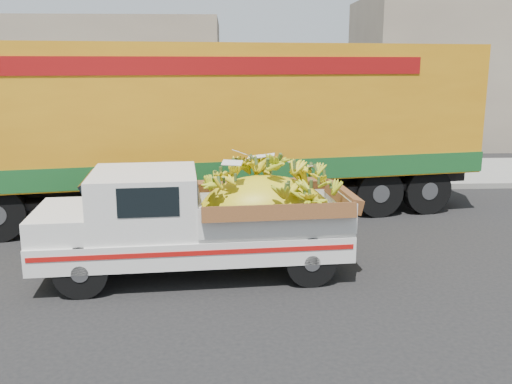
{
  "coord_description": "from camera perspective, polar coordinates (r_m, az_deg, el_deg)",
  "views": [
    {
      "loc": [
        1.3,
        -9.75,
        3.42
      ],
      "look_at": [
        1.79,
        -0.09,
        1.21
      ],
      "focal_mm": 40.0,
      "sensor_mm": 36.0,
      "label": 1
    }
  ],
  "objects": [
    {
      "name": "ground",
      "position": [
        10.41,
        -9.98,
        -6.51
      ],
      "size": [
        100.0,
        100.0,
        0.0
      ],
      "primitive_type": "plane",
      "color": "black",
      "rests_on": "ground"
    },
    {
      "name": "sidewalk",
      "position": [
        17.64,
        -7.09,
        1.82
      ],
      "size": [
        60.0,
        4.0,
        0.14
      ],
      "primitive_type": "cube",
      "color": "gray",
      "rests_on": "ground"
    },
    {
      "name": "curb",
      "position": [
        15.59,
        -7.63,
        0.36
      ],
      "size": [
        60.0,
        0.25,
        0.15
      ],
      "primitive_type": "cube",
      "color": "gray",
      "rests_on": "ground"
    },
    {
      "name": "semi_trailer",
      "position": [
        12.79,
        -3.85,
        7.01
      ],
      "size": [
        12.08,
        4.59,
        3.8
      ],
      "rotation": [
        0.0,
        0.0,
        0.18
      ],
      "color": "black",
      "rests_on": "ground"
    },
    {
      "name": "pickup_truck",
      "position": [
        9.33,
        -3.88,
        -2.62
      ],
      "size": [
        5.08,
        2.21,
        1.74
      ],
      "rotation": [
        0.0,
        0.0,
        0.08
      ],
      "color": "black",
      "rests_on": "ground"
    }
  ]
}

